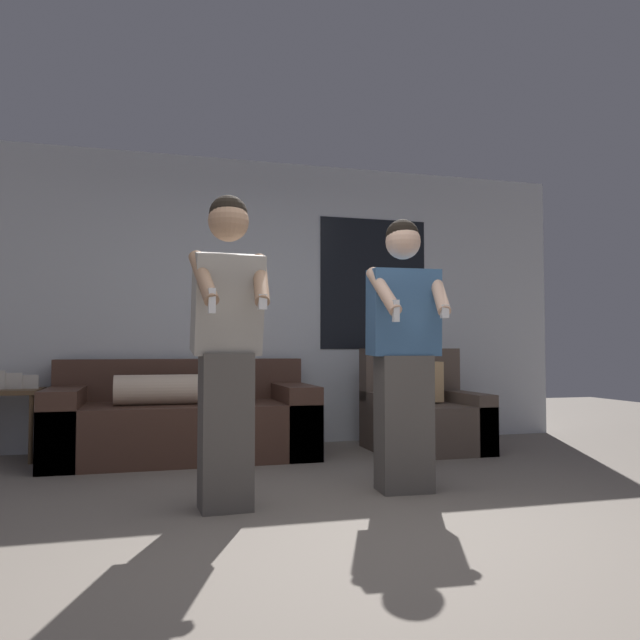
{
  "coord_description": "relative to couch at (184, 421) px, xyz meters",
  "views": [
    {
      "loc": [
        -0.96,
        -2.91,
        0.9
      ],
      "look_at": [
        0.04,
        0.73,
        1.08
      ],
      "focal_mm": 35.0,
      "sensor_mm": 36.0,
      "label": 1
    }
  ],
  "objects": [
    {
      "name": "ground_plane",
      "position": [
        0.67,
        -2.42,
        -0.3
      ],
      "size": [
        14.0,
        14.0,
        0.0
      ],
      "primitive_type": "plane",
      "color": "slate"
    },
    {
      "name": "wall_back",
      "position": [
        0.69,
        0.54,
        1.05
      ],
      "size": [
        6.34,
        0.07,
        2.7
      ],
      "color": "silver",
      "rests_on": "ground_plane"
    },
    {
      "name": "couch",
      "position": [
        0.0,
        0.0,
        0.0
      ],
      "size": [
        2.13,
        0.99,
        0.81
      ],
      "color": "#472D23",
      "rests_on": "ground_plane"
    },
    {
      "name": "armchair",
      "position": [
        2.08,
        -0.19,
        -0.0
      ],
      "size": [
        0.94,
        0.87,
        0.9
      ],
      "color": "brown",
      "rests_on": "ground_plane"
    },
    {
      "name": "side_table",
      "position": [
        -1.35,
        0.23,
        0.19
      ],
      "size": [
        0.43,
        0.5,
        0.73
      ],
      "color": "brown",
      "rests_on": "ground_plane"
    },
    {
      "name": "person_left",
      "position": [
        0.14,
        -1.8,
        0.63
      ],
      "size": [
        0.45,
        0.51,
        1.77
      ],
      "color": "#56514C",
      "rests_on": "ground_plane"
    },
    {
      "name": "person_right",
      "position": [
        1.28,
        -1.63,
        0.58
      ],
      "size": [
        0.5,
        0.48,
        1.74
      ],
      "color": "#56514C",
      "rests_on": "ground_plane"
    }
  ]
}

